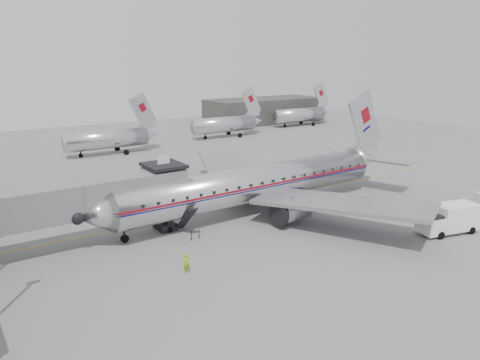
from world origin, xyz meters
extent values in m
plane|color=slate|center=(0.00, 0.00, 0.00)|extent=(160.00, 160.00, 0.00)
cube|color=#353230|center=(45.00, 60.00, 3.00)|extent=(30.00, 12.00, 6.00)
cube|color=gold|center=(3.00, 6.00, 0.01)|extent=(60.00, 0.15, 0.01)
cube|color=slate|center=(-22.00, 3.60, 4.30)|extent=(12.00, 2.80, 3.00)
cube|color=slate|center=(-13.00, 3.60, 4.30)|extent=(8.00, 3.00, 3.10)
cube|color=slate|center=(-9.00, 4.00, 4.30)|extent=(3.20, 3.60, 3.20)
cube|color=black|center=(-9.00, 4.00, 6.20)|extent=(3.40, 3.80, 0.30)
cube|color=white|center=(-9.00, 4.00, 6.70)|extent=(1.20, 0.15, 0.80)
cylinder|color=black|center=(-9.30, 3.60, 1.40)|extent=(0.56, 0.56, 2.80)
cube|color=black|center=(-9.30, 3.60, 0.35)|extent=(1.60, 2.20, 0.70)
cylinder|color=black|center=(-9.30, 2.60, 0.30)|extent=(0.30, 0.60, 0.60)
cylinder|color=black|center=(-9.30, 4.60, 0.30)|extent=(0.30, 0.60, 0.60)
cube|color=black|center=(-8.20, 1.30, 1.50)|extent=(0.90, 3.20, 2.90)
cylinder|color=silver|center=(-2.00, 42.00, 2.60)|extent=(14.00, 3.20, 3.20)
cube|color=silver|center=(4.80, 42.00, 7.00)|extent=(5.17, 0.26, 6.52)
cylinder|color=black|center=(-6.50, 42.00, 0.50)|extent=(0.24, 0.24, 1.00)
cylinder|color=silver|center=(24.00, 46.00, 2.60)|extent=(14.00, 3.20, 3.20)
cube|color=silver|center=(30.80, 46.00, 7.00)|extent=(5.17, 0.26, 6.52)
cylinder|color=black|center=(19.50, 46.00, 0.50)|extent=(0.24, 0.24, 1.00)
cylinder|color=silver|center=(48.00, 50.00, 2.60)|extent=(14.00, 3.20, 3.20)
cube|color=silver|center=(54.80, 50.00, 7.00)|extent=(5.17, 0.26, 6.52)
cylinder|color=black|center=(43.50, 50.00, 0.50)|extent=(0.24, 0.24, 1.00)
cylinder|color=silver|center=(0.82, 3.00, 3.12)|extent=(31.32, 4.86, 3.85)
cone|color=silver|center=(-16.34, 2.45, 3.12)|extent=(3.24, 3.95, 3.85)
cone|color=silver|center=(18.28, 3.57, 3.54)|extent=(4.28, 3.79, 3.66)
cube|color=maroon|center=(0.82, 3.00, 3.38)|extent=(31.32, 4.91, 0.19)
cube|color=#0A0957|center=(0.82, 3.00, 3.14)|extent=(31.32, 4.91, 0.10)
cube|color=silver|center=(17.97, 3.55, 8.32)|extent=(6.39, 0.52, 7.99)
cube|color=gray|center=(3.63, 12.46, 2.81)|extent=(11.57, 17.57, 1.23)
cube|color=gray|center=(4.24, -6.26, 2.81)|extent=(12.41, 17.47, 1.23)
cylinder|color=gray|center=(1.16, 8.42, 1.51)|extent=(3.61, 2.30, 2.18)
cylinder|color=gray|center=(1.51, -2.39, 1.51)|extent=(3.61, 2.30, 2.18)
cylinder|color=black|center=(-13.74, 2.53, 0.68)|extent=(0.21, 0.21, 1.35)
cylinder|color=black|center=(2.81, 5.77, 0.73)|extent=(0.27, 0.27, 1.46)
cylinder|color=black|center=(2.81, 5.77, 0.47)|extent=(1.05, 0.40, 1.04)
cylinder|color=black|center=(2.98, 0.36, 0.73)|extent=(0.27, 0.27, 1.46)
cylinder|color=black|center=(2.98, 0.36, 0.47)|extent=(1.05, 0.40, 1.04)
cube|color=white|center=(13.06, -12.36, 1.54)|extent=(4.51, 3.16, 2.39)
cube|color=white|center=(10.29, -11.70, 1.08)|extent=(2.27, 2.53, 1.59)
cube|color=black|center=(10.29, -11.70, 1.76)|extent=(1.78, 2.20, 0.68)
cylinder|color=black|center=(10.39, -12.78, 0.36)|extent=(0.77, 0.45, 0.73)
cylinder|color=black|center=(10.86, -10.78, 0.36)|extent=(0.77, 0.45, 0.73)
cylinder|color=black|center=(13.93, -13.62, 0.36)|extent=(0.77, 0.45, 0.73)
cylinder|color=black|center=(14.40, -11.63, 0.36)|extent=(0.77, 0.45, 0.73)
cube|color=#0D1834|center=(6.00, 2.00, 0.94)|extent=(2.31, 1.97, 1.39)
cube|color=black|center=(6.00, 2.00, 0.20)|extent=(2.44, 2.09, 0.12)
cylinder|color=black|center=(5.40, 1.21, 0.15)|extent=(0.32, 0.20, 0.30)
cylinder|color=black|center=(6.93, 1.64, 0.15)|extent=(0.32, 0.20, 0.30)
cylinder|color=black|center=(5.07, 2.36, 0.15)|extent=(0.32, 0.20, 0.30)
cylinder|color=black|center=(6.60, 2.79, 0.15)|extent=(0.32, 0.20, 0.30)
cylinder|color=black|center=(22.25, -9.13, 0.15)|extent=(0.32, 0.23, 0.30)
imported|color=#89BA15|center=(-12.00, -6.00, 0.80)|extent=(0.59, 0.39, 1.60)
camera|label=1|loc=(-26.99, -35.56, 16.03)|focal=35.00mm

